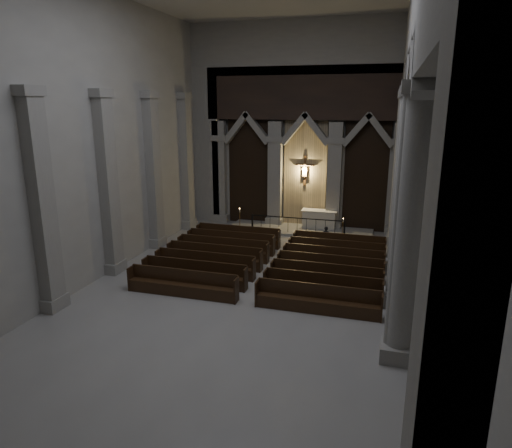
# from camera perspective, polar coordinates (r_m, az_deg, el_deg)

# --- Properties ---
(room) EXTENTS (24.00, 24.10, 12.00)m
(room) POSITION_cam_1_polar(r_m,az_deg,el_deg) (16.18, -1.25, 15.42)
(room) COLOR #999791
(room) RESTS_ON ground
(sanctuary_wall) EXTENTS (14.00, 0.77, 12.00)m
(sanctuary_wall) POSITION_cam_1_polar(r_m,az_deg,el_deg) (27.41, 6.24, 13.06)
(sanctuary_wall) COLOR gray
(sanctuary_wall) RESTS_ON ground
(right_arcade) EXTENTS (1.00, 24.00, 12.00)m
(right_arcade) POSITION_cam_1_polar(r_m,az_deg,el_deg) (16.77, 19.18, 15.39)
(right_arcade) COLOR gray
(right_arcade) RESTS_ON ground
(left_pilasters) EXTENTS (0.60, 13.00, 8.03)m
(left_pilasters) POSITION_cam_1_polar(r_m,az_deg,el_deg) (22.49, -15.10, 5.32)
(left_pilasters) COLOR gray
(left_pilasters) RESTS_ON ground
(sanctuary_step) EXTENTS (8.50, 2.60, 0.15)m
(sanctuary_step) POSITION_cam_1_polar(r_m,az_deg,el_deg) (27.49, 5.51, -0.74)
(sanctuary_step) COLOR gray
(sanctuary_step) RESTS_ON ground
(altar) EXTENTS (2.12, 0.85, 1.07)m
(altar) POSITION_cam_1_polar(r_m,az_deg,el_deg) (27.76, 7.91, 0.65)
(altar) COLOR beige
(altar) RESTS_ON sanctuary_step
(altar_rail) EXTENTS (5.51, 0.09, 1.08)m
(altar_rail) POSITION_cam_1_polar(r_m,az_deg,el_deg) (26.47, 5.17, 0.10)
(altar_rail) COLOR black
(altar_rail) RESTS_ON ground
(candle_stand_left) EXTENTS (0.24, 0.24, 1.44)m
(candle_stand_left) POSITION_cam_1_polar(r_m,az_deg,el_deg) (27.23, -2.03, -0.14)
(candle_stand_left) COLOR olive
(candle_stand_left) RESTS_ON ground
(candle_stand_right) EXTENTS (0.22, 0.22, 1.29)m
(candle_stand_right) POSITION_cam_1_polar(r_m,az_deg,el_deg) (25.89, 10.76, -1.29)
(candle_stand_right) COLOR olive
(candle_stand_right) RESTS_ON ground
(pews) EXTENTS (10.04, 7.47, 1.03)m
(pews) POSITION_cam_1_polar(r_m,az_deg,el_deg) (20.78, 1.76, -5.14)
(pews) COLOR black
(pews) RESTS_ON ground
(worshipper) EXTENTS (0.48, 0.38, 1.17)m
(worshipper) POSITION_cam_1_polar(r_m,az_deg,el_deg) (24.34, 8.72, -1.67)
(worshipper) COLOR black
(worshipper) RESTS_ON ground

